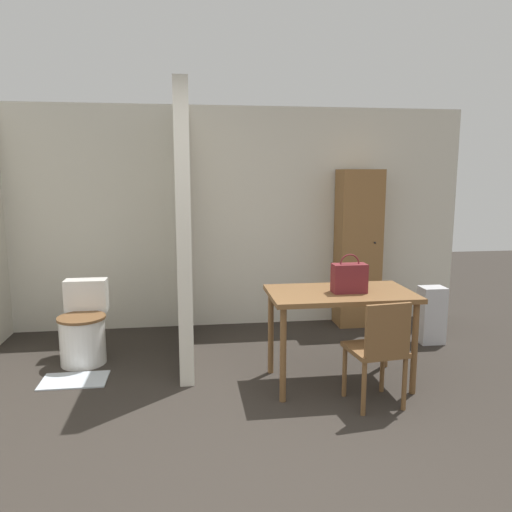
{
  "coord_description": "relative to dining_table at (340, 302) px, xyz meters",
  "views": [
    {
      "loc": [
        -0.38,
        -2.45,
        1.76
      ],
      "look_at": [
        0.2,
        1.75,
        1.05
      ],
      "focal_mm": 35.0,
      "sensor_mm": 36.0,
      "label": 1
    }
  ],
  "objects": [
    {
      "name": "space_heater",
      "position": [
        1.26,
        0.85,
        -0.4
      ],
      "size": [
        0.25,
        0.2,
        0.6
      ],
      "color": "#BCBCC1",
      "rests_on": "ground_plane"
    },
    {
      "name": "wall_back",
      "position": [
        -0.86,
        1.85,
        0.55
      ],
      "size": [
        5.67,
        0.12,
        2.5
      ],
      "color": "beige",
      "rests_on": "ground_plane"
    },
    {
      "name": "wooden_chair",
      "position": [
        0.16,
        -0.47,
        -0.24
      ],
      "size": [
        0.44,
        0.44,
        0.84
      ],
      "rotation": [
        0.0,
        0.0,
        0.12
      ],
      "color": "brown",
      "rests_on": "ground_plane"
    },
    {
      "name": "partition_wall",
      "position": [
        -1.27,
        0.94,
        0.55
      ],
      "size": [
        0.12,
        1.7,
        2.5
      ],
      "color": "beige",
      "rests_on": "ground_plane"
    },
    {
      "name": "toilet",
      "position": [
        -2.23,
        0.81,
        -0.39
      ],
      "size": [
        0.44,
        0.58,
        0.74
      ],
      "color": "white",
      "rests_on": "ground_plane"
    },
    {
      "name": "handbag",
      "position": [
        0.06,
        -0.04,
        0.22
      ],
      "size": [
        0.28,
        0.14,
        0.32
      ],
      "color": "maroon",
      "rests_on": "dining_table"
    },
    {
      "name": "dining_table",
      "position": [
        0.0,
        0.0,
        0.0
      ],
      "size": [
        1.19,
        0.69,
        0.8
      ],
      "color": "brown",
      "rests_on": "ground_plane"
    },
    {
      "name": "bath_mat",
      "position": [
        -2.23,
        0.33,
        -0.7
      ],
      "size": [
        0.55,
        0.35,
        0.01
      ],
      "color": "#B2BCC6",
      "rests_on": "ground_plane"
    },
    {
      "name": "wooden_cabinet",
      "position": [
        0.7,
        1.6,
        0.2
      ],
      "size": [
        0.48,
        0.37,
        1.8
      ],
      "color": "brown",
      "rests_on": "ground_plane"
    },
    {
      "name": "ground_plane",
      "position": [
        -0.86,
        -1.43,
        -0.7
      ],
      "size": [
        16.0,
        16.0,
        0.0
      ],
      "primitive_type": "plane",
      "color": "#2D2823"
    }
  ]
}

